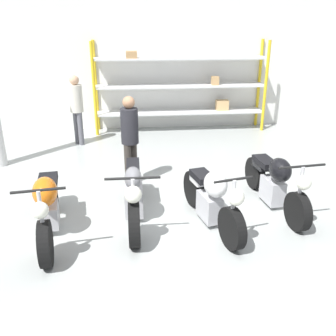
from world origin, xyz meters
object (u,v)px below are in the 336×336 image
(motorcycle_white, at_px, (212,198))
(motorcycle_black, at_px, (275,182))
(person_browsing, at_px, (130,134))
(shelving_rack, at_px, (182,86))
(person_near_rack, at_px, (76,105))
(motorcycle_grey, at_px, (134,193))
(motorcycle_orange, at_px, (48,205))

(motorcycle_white, distance_m, motorcycle_black, 1.26)
(motorcycle_black, bearing_deg, person_browsing, -122.95)
(shelving_rack, distance_m, motorcycle_white, 5.31)
(motorcycle_black, xyz_separation_m, person_browsing, (-2.36, 1.18, 0.54))
(motorcycle_black, distance_m, person_near_rack, 5.26)
(motorcycle_grey, distance_m, motorcycle_white, 1.21)
(motorcycle_orange, bearing_deg, person_near_rack, 173.62)
(motorcycle_black, relative_size, person_browsing, 1.25)
(shelving_rack, distance_m, person_browsing, 3.86)
(motorcycle_grey, xyz_separation_m, motorcycle_black, (2.33, 0.17, 0.01))
(shelving_rack, height_order, motorcycle_white, shelving_rack)
(motorcycle_black, height_order, person_near_rack, person_near_rack)
(motorcycle_white, height_order, person_browsing, person_browsing)
(motorcycle_orange, xyz_separation_m, person_near_rack, (-0.08, 4.27, 0.52))
(motorcycle_orange, bearing_deg, motorcycle_black, 90.77)
(motorcycle_orange, height_order, person_near_rack, person_near_rack)
(motorcycle_grey, bearing_deg, motorcycle_black, 94.65)
(shelving_rack, bearing_deg, motorcycle_orange, -116.46)
(shelving_rack, relative_size, person_near_rack, 2.75)
(shelving_rack, bearing_deg, motorcycle_black, -78.87)
(shelving_rack, xyz_separation_m, motorcycle_black, (0.94, -4.76, -0.79))
(motorcycle_grey, relative_size, person_browsing, 1.29)
(motorcycle_white, distance_m, person_browsing, 2.13)
(shelving_rack, relative_size, motorcycle_grey, 2.15)
(shelving_rack, relative_size, motorcycle_black, 2.21)
(shelving_rack, xyz_separation_m, motorcycle_white, (-0.23, -5.25, -0.79))
(motorcycle_grey, xyz_separation_m, motorcycle_white, (1.17, -0.31, 0.01))
(motorcycle_orange, xyz_separation_m, motorcycle_white, (2.40, 0.03, -0.03))
(motorcycle_orange, relative_size, motorcycle_grey, 0.99)
(motorcycle_black, bearing_deg, motorcycle_white, -73.69)
(motorcycle_orange, height_order, person_browsing, person_browsing)
(motorcycle_orange, xyz_separation_m, person_browsing, (1.20, 1.70, 0.52))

